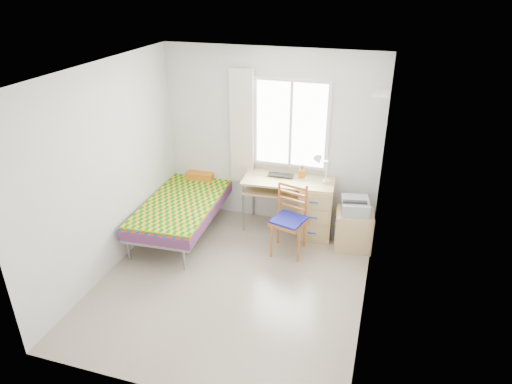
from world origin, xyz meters
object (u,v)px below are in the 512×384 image
bed (187,201)px  cabinet (353,229)px  desk (312,206)px  chair (290,216)px  printer (355,205)px

bed → cabinet: size_ratio=3.91×
desk → cabinet: (0.64, -0.21, -0.17)m
chair → cabinet: 0.94m
desk → printer: bearing=-21.0°
bed → desk: size_ratio=1.62×
chair → printer: (0.81, 0.37, 0.10)m
chair → desk: bearing=86.4°
desk → bed: bearing=-171.4°
bed → cabinet: (2.42, 0.18, -0.17)m
bed → chair: chair is taller
cabinet → bed: bearing=177.2°
bed → chair: size_ratio=2.25×
desk → chair: size_ratio=1.39×
bed → printer: bed is taller
chair → cabinet: (0.83, 0.35, -0.27)m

